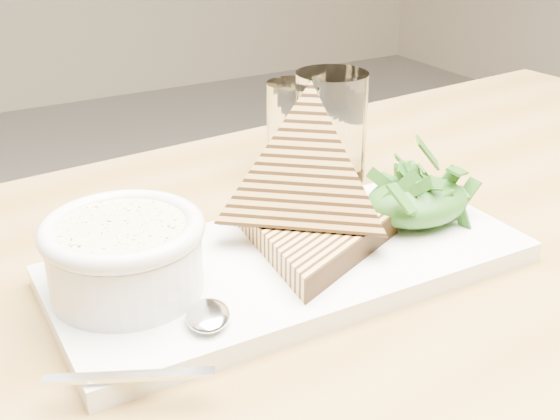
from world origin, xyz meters
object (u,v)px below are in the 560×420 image
table_top (451,301)px  platter (292,263)px  soup_bowl (126,264)px  glass_far (330,127)px  glass_near (295,126)px

table_top → platter: bearing=144.3°
soup_bowl → glass_far: (0.28, 0.14, 0.02)m
platter → glass_far: size_ratio=3.35×
platter → glass_near: glass_near is taller
glass_near → glass_far: 0.05m
platter → table_top: bearing=-35.7°
soup_bowl → glass_far: 0.31m
table_top → soup_bowl: size_ratio=11.00×
glass_near → glass_far: size_ratio=0.84×
glass_near → glass_far: glass_far is taller
soup_bowl → glass_near: bearing=35.6°
platter → soup_bowl: soup_bowl is taller
soup_bowl → glass_near: (0.26, 0.19, 0.01)m
table_top → platter: platter is taller
platter → glass_far: (0.14, 0.16, 0.05)m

